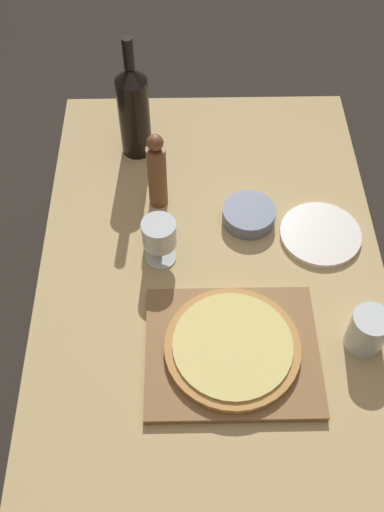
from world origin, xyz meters
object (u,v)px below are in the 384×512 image
(wine_bottle, at_px, (134,110))
(small_bowl, at_px, (249,215))
(pizza, at_px, (232,347))
(wine_glass, at_px, (159,235))
(pepper_mill, at_px, (157,172))

(wine_bottle, bearing_deg, small_bowl, -42.05)
(pizza, bearing_deg, small_bowl, 80.42)
(pizza, distance_m, wine_glass, 0.32)
(pepper_mill, distance_m, wine_glass, 0.19)
(wine_bottle, bearing_deg, wine_glass, -79.52)
(small_bowl, bearing_deg, wine_bottle, 137.95)
(pizza, distance_m, small_bowl, 0.40)
(wine_bottle, height_order, small_bowl, wine_bottle)
(wine_bottle, xyz_separation_m, wine_glass, (0.07, -0.39, -0.05))
(pepper_mill, height_order, small_bowl, pepper_mill)
(wine_bottle, relative_size, pepper_mill, 1.56)
(pizza, xyz_separation_m, wine_bottle, (-0.24, 0.66, 0.12))
(wine_bottle, distance_m, pepper_mill, 0.22)
(pepper_mill, height_order, wine_glass, pepper_mill)
(pizza, distance_m, pepper_mill, 0.50)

